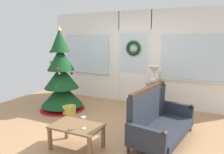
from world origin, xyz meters
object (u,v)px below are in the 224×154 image
(table_lamp, at_px, (154,72))
(flower_vase, at_px, (160,80))
(side_table, at_px, (155,93))
(gift_box, at_px, (69,110))
(wine_glass, at_px, (84,120))
(christmas_tree, at_px, (61,80))
(coffee_table, at_px, (77,129))
(settee_sofa, at_px, (158,120))

(table_lamp, height_order, flower_vase, table_lamp)
(side_table, distance_m, gift_box, 2.12)
(wine_glass, bearing_deg, christmas_tree, 137.52)
(coffee_table, relative_size, wine_glass, 4.33)
(settee_sofa, xyz_separation_m, flower_vase, (-0.27, 1.24, 0.47))
(side_table, bearing_deg, gift_box, -152.06)
(christmas_tree, relative_size, settee_sofa, 1.31)
(table_lamp, relative_size, flower_vase, 1.26)
(gift_box, bearing_deg, settee_sofa, -8.41)
(christmas_tree, height_order, table_lamp, christmas_tree)
(settee_sofa, bearing_deg, christmas_tree, 167.38)
(settee_sofa, bearing_deg, flower_vase, 102.33)
(flower_vase, distance_m, wine_glass, 2.31)
(table_lamp, bearing_deg, christmas_tree, -160.99)
(christmas_tree, distance_m, coffee_table, 2.15)
(side_table, bearing_deg, coffee_table, -109.00)
(wine_glass, bearing_deg, settee_sofa, 44.71)
(side_table, height_order, table_lamp, table_lamp)
(christmas_tree, relative_size, gift_box, 9.00)
(settee_sofa, xyz_separation_m, wine_glass, (-0.95, -0.94, 0.18))
(wine_glass, bearing_deg, coffee_table, 165.47)
(table_lamp, relative_size, wine_glass, 2.26)
(settee_sofa, bearing_deg, gift_box, 171.59)
(side_table, height_order, gift_box, side_table)
(coffee_table, distance_m, wine_glass, 0.27)
(settee_sofa, relative_size, gift_box, 6.87)
(christmas_tree, bearing_deg, wine_glass, -42.48)
(flower_vase, bearing_deg, gift_box, -154.73)
(side_table, xyz_separation_m, wine_glass, (-0.58, -2.24, 0.04))
(gift_box, bearing_deg, wine_glass, -45.25)
(wine_glass, height_order, gift_box, wine_glass)
(settee_sofa, distance_m, coffee_table, 1.44)
(flower_vase, distance_m, coffee_table, 2.36)
(christmas_tree, bearing_deg, table_lamp, 19.01)
(table_lamp, height_order, wine_glass, table_lamp)
(side_table, bearing_deg, table_lamp, 146.31)
(flower_vase, bearing_deg, settee_sofa, -77.67)
(coffee_table, bearing_deg, side_table, 71.00)
(wine_glass, bearing_deg, flower_vase, 72.70)
(flower_vase, xyz_separation_m, coffee_table, (-0.86, -2.14, -0.50))
(table_lamp, height_order, gift_box, table_lamp)
(wine_glass, distance_m, gift_box, 1.84)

